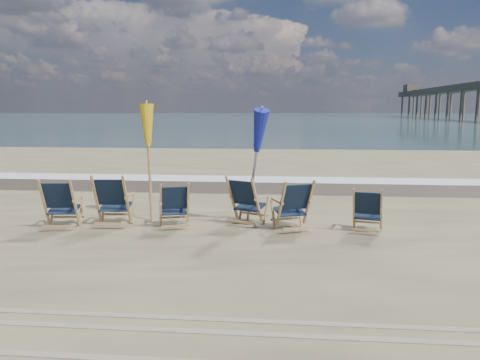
{
  "coord_description": "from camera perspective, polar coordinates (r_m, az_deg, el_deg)",
  "views": [
    {
      "loc": [
        0.87,
        -7.05,
        2.32
      ],
      "look_at": [
        0.0,
        2.2,
        0.9
      ],
      "focal_mm": 35.0,
      "sensor_mm": 36.0,
      "label": 1
    }
  ],
  "objects": [
    {
      "name": "umbrella_blue",
      "position": [
        9.24,
        1.72,
        6.07
      ],
      "size": [
        0.3,
        0.3,
        2.44
      ],
      "color": "#A5A5AD",
      "rests_on": "ground"
    },
    {
      "name": "beach_chair_0",
      "position": [
        9.52,
        -19.54,
        -2.77
      ],
      "size": [
        0.75,
        0.82,
        1.02
      ],
      "primitive_type": null,
      "rotation": [
        0.0,
        0.0,
        3.28
      ],
      "color": "black",
      "rests_on": "ground"
    },
    {
      "name": "beach_chair_2",
      "position": [
        9.15,
        -6.36,
        -3.06
      ],
      "size": [
        0.77,
        0.82,
        0.93
      ],
      "primitive_type": null,
      "rotation": [
        0.0,
        0.0,
        3.44
      ],
      "color": "black",
      "rests_on": "ground"
    },
    {
      "name": "umbrella_yellow",
      "position": [
        9.76,
        -11.11,
        5.81
      ],
      "size": [
        0.3,
        0.3,
        2.4
      ],
      "color": "#AF824E",
      "rests_on": "ground"
    },
    {
      "name": "ocean",
      "position": [
        135.07,
        5.07,
        7.69
      ],
      "size": [
        400.0,
        400.0,
        0.0
      ],
      "primitive_type": "plane",
      "color": "#345156",
      "rests_on": "ground"
    },
    {
      "name": "beach_chair_5",
      "position": [
        9.02,
        16.82,
        -3.72
      ],
      "size": [
        0.69,
        0.75,
        0.88
      ],
      "primitive_type": null,
      "rotation": [
        0.0,
        0.0,
        2.91
      ],
      "color": "black",
      "rests_on": "ground"
    },
    {
      "name": "beach_chair_1",
      "position": [
        9.4,
        -13.66,
        -2.5
      ],
      "size": [
        0.73,
        0.81,
        1.07
      ],
      "primitive_type": null,
      "rotation": [
        0.0,
        0.0,
        3.21
      ],
      "color": "black",
      "rests_on": "ground"
    },
    {
      "name": "beach_chair_3",
      "position": [
        9.15,
        2.04,
        -2.74
      ],
      "size": [
        0.9,
        0.94,
        1.02
      ],
      "primitive_type": null,
      "rotation": [
        0.0,
        0.0,
        2.71
      ],
      "color": "black",
      "rests_on": "ground"
    },
    {
      "name": "surf_foam",
      "position": [
        15.55,
        2.11,
        0.12
      ],
      "size": [
        200.0,
        1.4,
        0.01
      ],
      "primitive_type": "cube",
      "color": "silver",
      "rests_on": "ground"
    },
    {
      "name": "beach_chair_4",
      "position": [
        9.01,
        8.41,
        -3.0
      ],
      "size": [
        0.88,
        0.93,
        1.02
      ],
      "primitive_type": null,
      "rotation": [
        0.0,
        0.0,
        3.54
      ],
      "color": "black",
      "rests_on": "ground"
    },
    {
      "name": "wet_sand_strip",
      "position": [
        14.07,
        1.76,
        -0.79
      ],
      "size": [
        200.0,
        2.6,
        0.0
      ],
      "primitive_type": "cube",
      "color": "#42362A",
      "rests_on": "ground"
    },
    {
      "name": "tire_tracks",
      "position": [
        4.92,
        -5.82,
        -19.45
      ],
      "size": [
        80.0,
        1.3,
        0.01
      ],
      "primitive_type": null,
      "color": "gray",
      "rests_on": "ground"
    }
  ]
}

